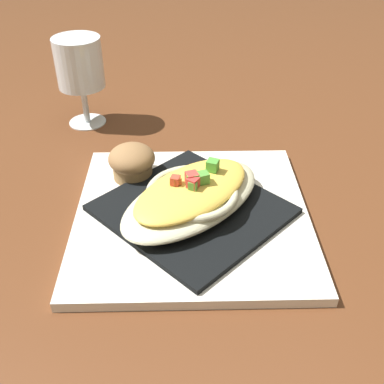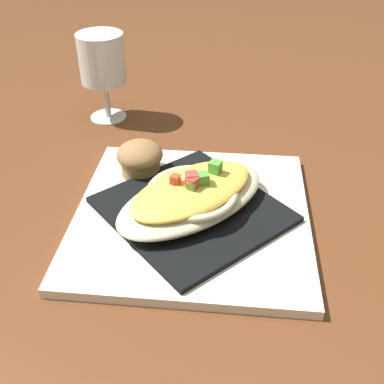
{
  "view_description": "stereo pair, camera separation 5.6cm",
  "coord_description": "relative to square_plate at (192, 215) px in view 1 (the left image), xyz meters",
  "views": [
    {
      "loc": [
        -0.05,
        -0.45,
        0.37
      ],
      "look_at": [
        0.0,
        0.0,
        0.04
      ],
      "focal_mm": 43.27,
      "sensor_mm": 36.0,
      "label": 1
    },
    {
      "loc": [
        0.0,
        -0.45,
        0.37
      ],
      "look_at": [
        0.0,
        0.0,
        0.04
      ],
      "focal_mm": 43.27,
      "sensor_mm": 36.0,
      "label": 2
    }
  ],
  "objects": [
    {
      "name": "muffin",
      "position": [
        -0.07,
        0.09,
        0.03
      ],
      "size": [
        0.06,
        0.06,
        0.05
      ],
      "color": "olive",
      "rests_on": "square_plate"
    },
    {
      "name": "stemmed_glass",
      "position": [
        -0.15,
        0.28,
        0.09
      ],
      "size": [
        0.08,
        0.08,
        0.15
      ],
      "color": "white",
      "rests_on": "ground_plane"
    },
    {
      "name": "ground_plane",
      "position": [
        0.0,
        0.0,
        -0.01
      ],
      "size": [
        2.6,
        2.6,
        0.0
      ],
      "primitive_type": "plane",
      "color": "brown"
    },
    {
      "name": "gratin_dish",
      "position": [
        0.0,
        0.0,
        0.03
      ],
      "size": [
        0.23,
        0.21,
        0.05
      ],
      "color": "beige",
      "rests_on": "folded_napkin"
    },
    {
      "name": "folded_napkin",
      "position": [
        0.0,
        0.0,
        0.01
      ],
      "size": [
        0.27,
        0.27,
        0.01
      ],
      "primitive_type": "cube",
      "rotation": [
        0.0,
        0.0,
        0.67
      ],
      "color": "black",
      "rests_on": "square_plate"
    },
    {
      "name": "square_plate",
      "position": [
        0.0,
        0.0,
        0.0
      ],
      "size": [
        0.31,
        0.31,
        0.01
      ],
      "primitive_type": "cube",
      "rotation": [
        0.0,
        0.0,
        -0.1
      ],
      "color": "white",
      "rests_on": "ground_plane"
    }
  ]
}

